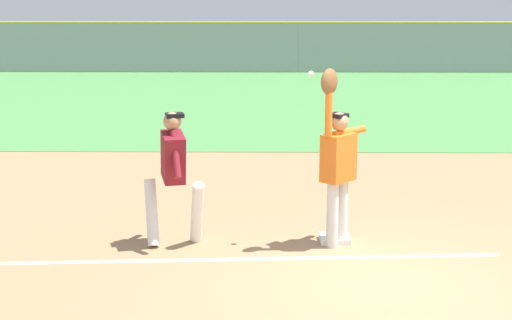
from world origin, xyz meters
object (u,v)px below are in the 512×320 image
parked_car_tan (143,51)px  runner (173,169)px  first_base (335,239)px  baseball (311,74)px  fielder (337,160)px  parked_car_green (274,52)px  parked_car_blue (397,52)px

parked_car_tan → runner: bearing=-78.8°
first_base → baseball: size_ratio=5.14×
fielder → runner: (-2.06, 0.02, -0.12)m
parked_car_green → parked_car_blue: bearing=2.9°
baseball → parked_car_tan: size_ratio=0.02×
parked_car_tan → parked_car_green: bearing=-3.4°
first_base → runner: (-2.06, -0.14, 0.96)m
parked_car_tan → baseball: bearing=-75.0°
parked_car_green → baseball: bearing=-87.2°
fielder → baseball: bearing=32.4°
fielder → parked_car_blue: size_ratio=0.51×
parked_car_tan → parked_car_green: 5.83m
parked_car_green → parked_car_blue: same height
baseball → parked_car_blue: baseball is taller
fielder → runner: size_ratio=1.33×
runner → baseball: (1.72, 0.04, 1.20)m
baseball → parked_car_blue: size_ratio=0.02×
runner → baseball: bearing=-13.4°
baseball → runner: bearing=-178.6°
runner → parked_car_tan: bearing=85.0°
parked_car_tan → first_base: bearing=-74.2°
runner → parked_car_tan: (-4.33, 25.08, -0.32)m
fielder → parked_car_tan: fielder is taller
fielder → parked_car_tan: size_ratio=0.51×
first_base → runner: size_ratio=0.22×
runner → parked_car_tan: 25.45m
parked_car_green → parked_car_tan: bearing=177.3°
parked_car_green → parked_car_blue: (5.40, 0.07, 0.00)m
parked_car_tan → parked_car_green: size_ratio=0.99×
runner → parked_car_green: (1.48, 24.58, -0.32)m
first_base → parked_car_blue: 24.98m
baseball → parked_car_tan: 25.80m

